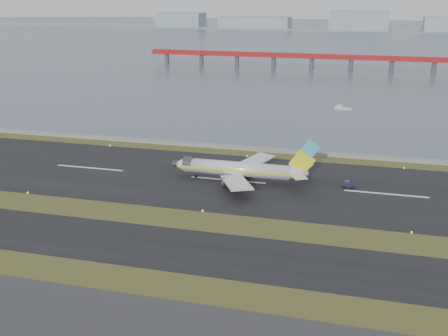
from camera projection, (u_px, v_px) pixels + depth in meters
The scene contains 10 objects.
ground at pixel (192, 225), 119.63m from camera, with size 1000.00×1000.00×0.00m, color #3E4C1B.
taxiway_strip at pixel (173, 248), 108.59m from camera, with size 1000.00×18.00×0.10m, color black.
runway_strip at pixel (228, 180), 147.20m from camera, with size 1000.00×45.00×0.10m, color black.
seawall at pixel (253, 149), 174.64m from camera, with size 1000.00×2.50×1.00m, color gray.
bay_water at pixel (341, 41), 542.52m from camera, with size 1400.00×800.00×1.30m, color #465664.
red_pier at pixel (351, 59), 342.26m from camera, with size 260.00×5.00×10.20m.
far_shoreline at pixel (362, 25), 684.37m from camera, with size 1400.00×80.00×60.50m.
airliner at pixel (242, 169), 144.90m from camera, with size 38.52×32.89×12.80m.
pushback_tug at pixel (348, 184), 141.45m from camera, with size 2.95×1.84×1.83m.
workboat_near at pixel (343, 108), 233.61m from camera, with size 7.67×3.48×1.80m.
Camera 1 is at (35.35, -104.65, 47.98)m, focal length 45.00 mm.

